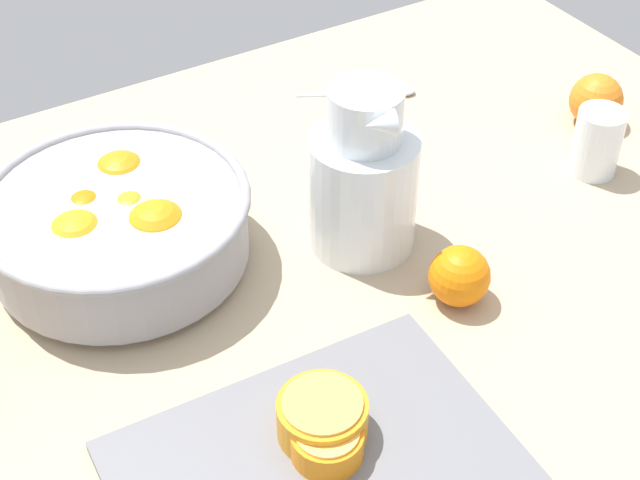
% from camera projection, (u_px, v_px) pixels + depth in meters
% --- Properties ---
extents(ground_plane, '(1.30, 0.92, 0.03)m').
position_uv_depth(ground_plane, '(313.00, 277.00, 1.06)').
color(ground_plane, tan).
extents(fruit_bowl, '(0.29, 0.29, 0.10)m').
position_uv_depth(fruit_bowl, '(118.00, 226.00, 1.03)').
color(fruit_bowl, '#99999E').
rests_on(fruit_bowl, ground_plane).
extents(juice_pitcher, '(0.12, 0.17, 0.20)m').
position_uv_depth(juice_pitcher, '(362.00, 188.00, 1.04)').
color(juice_pitcher, white).
rests_on(juice_pitcher, ground_plane).
extents(juice_glass, '(0.06, 0.06, 0.09)m').
position_uv_depth(juice_glass, '(596.00, 146.00, 1.16)').
color(juice_glass, white).
rests_on(juice_glass, ground_plane).
extents(cutting_board, '(0.35, 0.25, 0.01)m').
position_uv_depth(cutting_board, '(316.00, 467.00, 0.84)').
color(cutting_board, slate).
rests_on(cutting_board, ground_plane).
extents(orange_half_0, '(0.08, 0.08, 0.04)m').
position_uv_depth(orange_half_0, '(322.00, 417.00, 0.85)').
color(orange_half_0, orange).
rests_on(orange_half_0, cutting_board).
extents(orange_half_1, '(0.07, 0.07, 0.03)m').
position_uv_depth(orange_half_1, '(327.00, 442.00, 0.84)').
color(orange_half_1, orange).
rests_on(orange_half_1, cutting_board).
extents(loose_orange_0, '(0.07, 0.07, 0.07)m').
position_uv_depth(loose_orange_0, '(459.00, 276.00, 0.99)').
color(loose_orange_0, orange).
rests_on(loose_orange_0, ground_plane).
extents(loose_orange_2, '(0.07, 0.07, 0.07)m').
position_uv_depth(loose_orange_2, '(596.00, 100.00, 1.25)').
color(loose_orange_2, orange).
rests_on(loose_orange_2, ground_plane).
extents(spoon, '(0.15, 0.09, 0.01)m').
position_uv_depth(spoon, '(375.00, 92.00, 1.32)').
color(spoon, silver).
rests_on(spoon, ground_plane).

